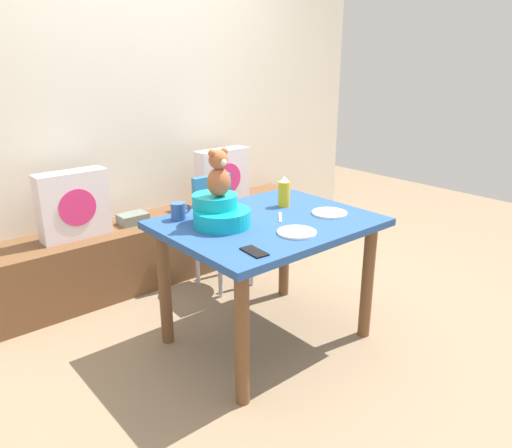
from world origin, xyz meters
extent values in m
plane|color=#8C7256|center=(0.00, 0.00, 0.00)|extent=(8.00, 8.00, 0.00)
cube|color=silver|center=(0.00, 1.46, 1.30)|extent=(4.40, 0.10, 2.60)
cube|color=brown|center=(0.00, 1.19, 0.23)|extent=(2.60, 0.44, 0.46)
cube|color=silver|center=(-0.64, 1.17, 0.68)|extent=(0.44, 0.14, 0.44)
cylinder|color=#E02D72|center=(-0.64, 1.10, 0.68)|extent=(0.24, 0.01, 0.24)
cube|color=silver|center=(0.56, 1.17, 0.68)|extent=(0.44, 0.14, 0.44)
cylinder|color=#E02D72|center=(0.56, 1.10, 0.68)|extent=(0.24, 0.01, 0.24)
cube|color=slate|center=(-0.22, 1.19, 0.50)|extent=(0.20, 0.14, 0.07)
cube|color=#264C8C|center=(0.00, 0.00, 0.72)|extent=(1.11, 0.88, 0.04)
cylinder|color=brown|center=(-0.47, -0.35, 0.35)|extent=(0.07, 0.07, 0.70)
cylinder|color=brown|center=(0.47, -0.35, 0.35)|extent=(0.07, 0.07, 0.70)
cylinder|color=brown|center=(-0.47, 0.35, 0.35)|extent=(0.07, 0.07, 0.70)
cylinder|color=brown|center=(0.47, 0.35, 0.35)|extent=(0.07, 0.07, 0.70)
cylinder|color=#2672B2|center=(0.24, 0.74, 0.51)|extent=(0.34, 0.34, 0.10)
cube|color=#2672B2|center=(0.25, 0.88, 0.67)|extent=(0.30, 0.07, 0.24)
cube|color=white|center=(0.23, 0.56, 0.58)|extent=(0.31, 0.22, 0.02)
cylinder|color=silver|center=(0.10, 0.60, 0.23)|extent=(0.03, 0.03, 0.46)
cylinder|color=silver|center=(0.38, 0.60, 0.23)|extent=(0.03, 0.03, 0.46)
cylinder|color=silver|center=(0.10, 0.88, 0.23)|extent=(0.03, 0.03, 0.46)
cylinder|color=silver|center=(0.38, 0.88, 0.23)|extent=(0.03, 0.03, 0.46)
cylinder|color=#0FA9B7|center=(-0.25, 0.08, 0.79)|extent=(0.30, 0.30, 0.09)
cylinder|color=#0FA9B7|center=(-0.25, 0.14, 0.86)|extent=(0.24, 0.24, 0.07)
ellipsoid|color=#AD5D36|center=(-0.25, 0.10, 0.97)|extent=(0.13, 0.11, 0.15)
sphere|color=#AD5D36|center=(-0.25, 0.10, 1.09)|extent=(0.10, 0.10, 0.10)
sphere|color=beige|center=(-0.25, 0.06, 1.08)|extent=(0.04, 0.04, 0.04)
sphere|color=#AD5D36|center=(-0.29, 0.10, 1.13)|extent=(0.04, 0.04, 0.04)
sphere|color=#AD5D36|center=(-0.21, 0.10, 1.13)|extent=(0.04, 0.04, 0.04)
cylinder|color=gold|center=(0.24, 0.13, 0.81)|extent=(0.07, 0.07, 0.15)
cone|color=white|center=(0.24, 0.13, 0.91)|extent=(0.06, 0.06, 0.03)
cylinder|color=#335999|center=(-0.37, 0.32, 0.79)|extent=(0.08, 0.08, 0.09)
torus|color=#335999|center=(-0.32, 0.32, 0.79)|extent=(0.06, 0.01, 0.06)
cylinder|color=white|center=(-0.03, -0.26, 0.75)|extent=(0.20, 0.20, 0.01)
cylinder|color=white|center=(0.34, -0.15, 0.75)|extent=(0.20, 0.20, 0.01)
cube|color=black|center=(-0.36, -0.31, 0.74)|extent=(0.08, 0.15, 0.01)
cube|color=silver|center=(0.08, -0.02, 0.74)|extent=(0.13, 0.14, 0.01)
camera|label=1|loc=(-1.69, -1.89, 1.59)|focal=34.25mm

